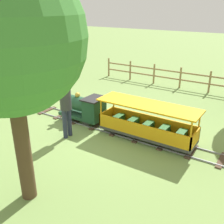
{
  "coord_description": "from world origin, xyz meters",
  "views": [
    {
      "loc": [
        -5.79,
        -3.96,
        3.39
      ],
      "look_at": [
        0.0,
        -0.18,
        0.55
      ],
      "focal_mm": 42.39,
      "sensor_mm": 36.0,
      "label": 1
    }
  ],
  "objects_px": {
    "locomotive": "(84,107)",
    "oak_tree_near": "(7,38)",
    "passenger_car": "(147,125)",
    "conductor_person": "(66,104)"
  },
  "relations": [
    {
      "from": "passenger_car",
      "to": "oak_tree_near",
      "type": "relative_size",
      "value": 0.65
    },
    {
      "from": "conductor_person",
      "to": "oak_tree_near",
      "type": "xyz_separation_m",
      "value": [
        -2.23,
        -1.03,
        1.96
      ]
    },
    {
      "from": "conductor_person",
      "to": "oak_tree_near",
      "type": "height_order",
      "value": "oak_tree_near"
    },
    {
      "from": "locomotive",
      "to": "passenger_car",
      "type": "relative_size",
      "value": 0.54
    },
    {
      "from": "locomotive",
      "to": "oak_tree_near",
      "type": "relative_size",
      "value": 0.35
    },
    {
      "from": "passenger_car",
      "to": "oak_tree_near",
      "type": "height_order",
      "value": "oak_tree_near"
    },
    {
      "from": "locomotive",
      "to": "conductor_person",
      "type": "xyz_separation_m",
      "value": [
        -1.02,
        -0.22,
        0.47
      ]
    },
    {
      "from": "passenger_car",
      "to": "oak_tree_near",
      "type": "distance_m",
      "value": 4.19
    },
    {
      "from": "locomotive",
      "to": "passenger_car",
      "type": "distance_m",
      "value": 2.11
    },
    {
      "from": "passenger_car",
      "to": "conductor_person",
      "type": "relative_size",
      "value": 1.67
    }
  ]
}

